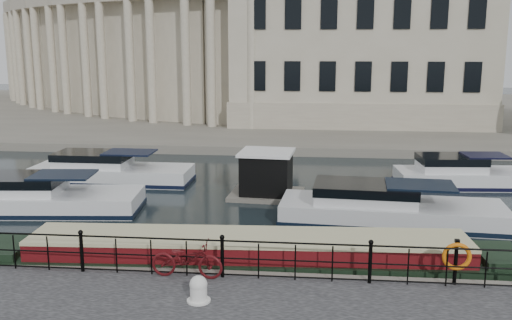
{
  "coord_description": "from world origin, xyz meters",
  "views": [
    {
      "loc": [
        2.41,
        -16.86,
        6.84
      ],
      "look_at": [
        0.5,
        2.0,
        3.0
      ],
      "focal_mm": 40.0,
      "sensor_mm": 36.0,
      "label": 1
    }
  ],
  "objects": [
    {
      "name": "life_ring_post",
      "position": [
        6.25,
        -2.17,
        1.34
      ],
      "size": [
        0.77,
        0.2,
        1.26
      ],
      "color": "black",
      "rests_on": "near_quay"
    },
    {
      "name": "harbour_hut",
      "position": [
        0.34,
        8.42,
        0.95
      ],
      "size": [
        3.44,
        2.94,
        2.2
      ],
      "rotation": [
        0.0,
        0.0,
        -0.08
      ],
      "color": "#6B665B",
      "rests_on": "ground_plane"
    },
    {
      "name": "cabin_cruisers",
      "position": [
        -0.93,
        7.61,
        0.37
      ],
      "size": [
        26.58,
        9.52,
        1.99
      ],
      "color": "white",
      "rests_on": "ground_plane"
    },
    {
      "name": "civic_building",
      "position": [
        -1.0,
        34.71,
        7.04
      ],
      "size": [
        53.55,
        31.84,
        16.85
      ],
      "color": "#ADA38C",
      "rests_on": "far_bank"
    },
    {
      "name": "mooring_bollard",
      "position": [
        -0.35,
        -3.82,
        0.87
      ],
      "size": [
        0.6,
        0.6,
        0.67
      ],
      "color": "silver",
      "rests_on": "near_quay"
    },
    {
      "name": "far_bank",
      "position": [
        0.0,
        39.0,
        0.28
      ],
      "size": [
        120.0,
        42.0,
        0.55
      ],
      "primitive_type": "cube",
      "color": "#6B665B",
      "rests_on": "ground_plane"
    },
    {
      "name": "ground_plane",
      "position": [
        0.0,
        0.0,
        0.0
      ],
      "size": [
        160.0,
        160.0,
        0.0
      ],
      "primitive_type": "plane",
      "color": "black",
      "rests_on": "ground"
    },
    {
      "name": "narrowboat",
      "position": [
        0.52,
        -0.6,
        0.37
      ],
      "size": [
        16.61,
        3.05,
        1.6
      ],
      "rotation": [
        0.0,
        0.0,
        0.05
      ],
      "color": "black",
      "rests_on": "ground_plane"
    },
    {
      "name": "bicycle",
      "position": [
        -0.96,
        -2.37,
        1.08
      ],
      "size": [
        2.04,
        0.8,
        1.05
      ],
      "primitive_type": "imported",
      "rotation": [
        0.0,
        0.0,
        1.52
      ],
      "color": "#4D0D11",
      "rests_on": "near_quay"
    },
    {
      "name": "railing",
      "position": [
        0.0,
        -2.25,
        1.2
      ],
      "size": [
        24.14,
        0.14,
        1.22
      ],
      "color": "black",
      "rests_on": "near_quay"
    }
  ]
}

